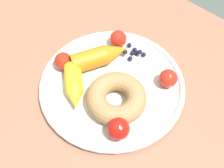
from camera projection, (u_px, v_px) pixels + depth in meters
dining_table at (98, 100)px, 0.68m from camera, size 1.17×0.71×0.70m
plate at (112, 85)px, 0.59m from camera, size 0.31×0.31×0.02m
carrot_orange at (100, 56)px, 0.60m from camera, size 0.09×0.13×0.04m
carrot_yellow at (74, 87)px, 0.56m from camera, size 0.10×0.09×0.04m
donut at (116, 98)px, 0.55m from camera, size 0.16×0.16×0.04m
blueberry_pile at (134, 52)px, 0.63m from camera, size 0.05×0.04×0.02m
tomato_near at (118, 129)px, 0.51m from camera, size 0.04×0.04×0.04m
tomato_mid at (63, 61)px, 0.60m from camera, size 0.04×0.04×0.04m
tomato_far at (168, 78)px, 0.57m from camera, size 0.04×0.04×0.04m
tomato_extra at (118, 39)px, 0.64m from camera, size 0.04×0.04×0.04m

